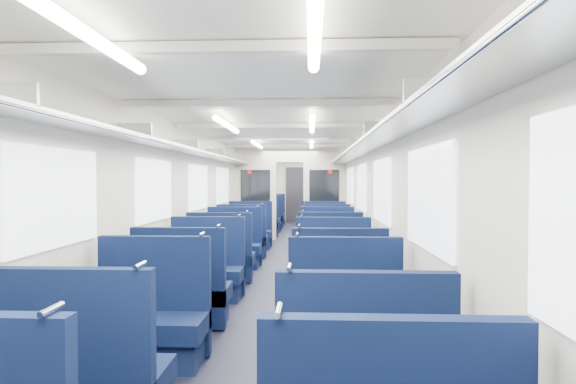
# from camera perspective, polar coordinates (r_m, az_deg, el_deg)

# --- Properties ---
(floor) EXTENTS (2.80, 18.00, 0.01)m
(floor) POSITION_cam_1_polar(r_m,az_deg,el_deg) (8.89, -0.79, -8.58)
(floor) COLOR black
(floor) RESTS_ON ground
(ceiling) EXTENTS (2.80, 18.00, 0.01)m
(ceiling) POSITION_cam_1_polar(r_m,az_deg,el_deg) (8.79, -0.80, 6.67)
(ceiling) COLOR silver
(ceiling) RESTS_ON wall_left
(wall_left) EXTENTS (0.02, 18.00, 2.35)m
(wall_left) POSITION_cam_1_polar(r_m,az_deg,el_deg) (8.96, -9.77, -0.97)
(wall_left) COLOR beige
(wall_left) RESTS_ON floor
(dado_left) EXTENTS (0.03, 17.90, 0.70)m
(dado_left) POSITION_cam_1_polar(r_m,az_deg,el_deg) (9.03, -9.65, -6.21)
(dado_left) COLOR #0F1935
(dado_left) RESTS_ON floor
(wall_right) EXTENTS (0.02, 18.00, 2.35)m
(wall_right) POSITION_cam_1_polar(r_m,az_deg,el_deg) (8.79, 8.36, -1.01)
(wall_right) COLOR beige
(wall_right) RESTS_ON floor
(dado_right) EXTENTS (0.03, 17.90, 0.70)m
(dado_right) POSITION_cam_1_polar(r_m,az_deg,el_deg) (8.86, 8.24, -6.34)
(dado_right) COLOR #0F1935
(dado_right) RESTS_ON floor
(wall_far) EXTENTS (2.80, 0.02, 2.35)m
(wall_far) POSITION_cam_1_polar(r_m,az_deg,el_deg) (17.75, 0.97, 0.27)
(wall_far) COLOR beige
(wall_far) RESTS_ON floor
(luggage_rack_left) EXTENTS (0.36, 17.40, 0.18)m
(luggage_rack_left) POSITION_cam_1_polar(r_m,az_deg,el_deg) (8.92, -8.62, 4.16)
(luggage_rack_left) COLOR #B2B5BA
(luggage_rack_left) RESTS_ON wall_left
(luggage_rack_right) EXTENTS (0.36, 17.40, 0.18)m
(luggage_rack_right) POSITION_cam_1_polar(r_m,az_deg,el_deg) (8.78, 7.16, 4.21)
(luggage_rack_right) COLOR #B2B5BA
(luggage_rack_right) RESTS_ON wall_right
(windows) EXTENTS (2.78, 15.60, 0.75)m
(windows) POSITION_cam_1_polar(r_m,az_deg,el_deg) (8.30, -0.98, 0.55)
(windows) COLOR white
(windows) RESTS_ON wall_left
(ceiling_fittings) EXTENTS (2.70, 16.06, 0.11)m
(ceiling_fittings) POSITION_cam_1_polar(r_m,az_deg,el_deg) (8.53, -0.90, 6.42)
(ceiling_fittings) COLOR beige
(ceiling_fittings) RESTS_ON ceiling
(end_door) EXTENTS (0.75, 0.06, 2.00)m
(end_door) POSITION_cam_1_polar(r_m,az_deg,el_deg) (17.70, 0.96, -0.30)
(end_door) COLOR black
(end_door) RESTS_ON floor
(bulkhead) EXTENTS (2.80, 0.10, 2.35)m
(bulkhead) POSITION_cam_1_polar(r_m,az_deg,el_deg) (12.30, 0.21, -0.01)
(bulkhead) COLOR beige
(bulkhead) RESTS_ON floor
(seat_6) EXTENTS (0.98, 0.54, 1.10)m
(seat_6) POSITION_cam_1_polar(r_m,az_deg,el_deg) (4.40, -15.99, -14.69)
(seat_6) COLOR #0D1A3F
(seat_6) RESTS_ON floor
(seat_7) EXTENTS (0.98, 0.54, 1.10)m
(seat_7) POSITION_cam_1_polar(r_m,az_deg,el_deg) (4.21, 6.89, -15.40)
(seat_7) COLOR #0D1A3F
(seat_7) RESTS_ON floor
(seat_8) EXTENTS (0.98, 0.54, 1.10)m
(seat_8) POSITION_cam_1_polar(r_m,az_deg,el_deg) (5.34, -12.42, -11.76)
(seat_8) COLOR #0D1A3F
(seat_8) RESTS_ON floor
(seat_9) EXTENTS (0.98, 0.54, 1.10)m
(seat_9) POSITION_cam_1_polar(r_m,az_deg,el_deg) (5.19, 6.04, -12.12)
(seat_9) COLOR #0D1A3F
(seat_9) RESTS_ON floor
(seat_10) EXTENTS (0.98, 0.54, 1.10)m
(seat_10) POSITION_cam_1_polar(r_m,az_deg,el_deg) (6.46, -9.66, -9.42)
(seat_10) COLOR #0D1A3F
(seat_10) RESTS_ON floor
(seat_11) EXTENTS (0.98, 0.54, 1.10)m
(seat_11) POSITION_cam_1_polar(r_m,az_deg,el_deg) (6.31, 5.42, -9.66)
(seat_11) COLOR #0D1A3F
(seat_11) RESTS_ON floor
(seat_12) EXTENTS (0.98, 0.54, 1.10)m
(seat_12) POSITION_cam_1_polar(r_m,az_deg,el_deg) (7.47, -7.92, -7.92)
(seat_12) COLOR #0D1A3F
(seat_12) RESTS_ON floor
(seat_13) EXTENTS (0.98, 0.54, 1.10)m
(seat_13) POSITION_cam_1_polar(r_m,az_deg,el_deg) (7.54, 4.97, -7.82)
(seat_13) COLOR #0D1A3F
(seat_13) RESTS_ON floor
(seat_14) EXTENTS (0.98, 0.54, 1.10)m
(seat_14) POSITION_cam_1_polar(r_m,az_deg,el_deg) (8.65, -6.43, -6.62)
(seat_14) COLOR #0D1A3F
(seat_14) RESTS_ON floor
(seat_15) EXTENTS (0.98, 0.54, 1.10)m
(seat_15) POSITION_cam_1_polar(r_m,az_deg,el_deg) (8.68, 4.66, -6.59)
(seat_15) COLOR #0D1A3F
(seat_15) RESTS_ON floor
(seat_16) EXTENTS (0.98, 0.54, 1.10)m
(seat_16) POSITION_cam_1_polar(r_m,az_deg,el_deg) (9.72, -5.41, -5.72)
(seat_16) COLOR #0D1A3F
(seat_16) RESTS_ON floor
(seat_17) EXTENTS (0.98, 0.54, 1.10)m
(seat_17) POSITION_cam_1_polar(r_m,az_deg,el_deg) (9.81, 4.43, -5.65)
(seat_17) COLOR #0D1A3F
(seat_17) RESTS_ON floor
(seat_18) EXTENTS (0.98, 0.54, 1.10)m
(seat_18) POSITION_cam_1_polar(r_m,az_deg,el_deg) (10.90, -4.52, -4.93)
(seat_18) COLOR #0D1A3F
(seat_18) RESTS_ON floor
(seat_19) EXTENTS (0.98, 0.54, 1.10)m
(seat_19) POSITION_cam_1_polar(r_m,az_deg,el_deg) (10.82, 4.27, -4.98)
(seat_19) COLOR #0D1A3F
(seat_19) RESTS_ON floor
(seat_20) EXTENTS (0.98, 0.54, 1.10)m
(seat_20) POSITION_cam_1_polar(r_m,az_deg,el_deg) (13.10, -3.30, -3.84)
(seat_20) COLOR #0D1A3F
(seat_20) RESTS_ON floor
(seat_21) EXTENTS (0.98, 0.54, 1.10)m
(seat_21) POSITION_cam_1_polar(r_m,az_deg,el_deg) (12.89, 4.01, -3.93)
(seat_21) COLOR #0D1A3F
(seat_21) RESTS_ON floor
(seat_22) EXTENTS (0.98, 0.54, 1.10)m
(seat_22) POSITION_cam_1_polar(r_m,az_deg,el_deg) (14.23, -2.82, -3.42)
(seat_22) COLOR #0D1A3F
(seat_22) RESTS_ON floor
(seat_23) EXTENTS (0.98, 0.54, 1.10)m
(seat_23) POSITION_cam_1_polar(r_m,az_deg,el_deg) (14.11, 3.90, -3.46)
(seat_23) COLOR #0D1A3F
(seat_23) RESTS_ON floor
(seat_24) EXTENTS (0.98, 0.54, 1.10)m
(seat_24) POSITION_cam_1_polar(r_m,az_deg,el_deg) (15.28, -2.44, -3.08)
(seat_24) COLOR #0D1A3F
(seat_24) RESTS_ON floor
(seat_25) EXTENTS (0.98, 0.54, 1.10)m
(seat_25) POSITION_cam_1_polar(r_m,az_deg,el_deg) (15.10, 3.82, -3.13)
(seat_25) COLOR #0D1A3F
(seat_25) RESTS_ON floor
(seat_26) EXTENTS (0.98, 0.54, 1.10)m
(seat_26) POSITION_cam_1_polar(r_m,az_deg,el_deg) (16.31, -2.11, -2.79)
(seat_26) COLOR #0D1A3F
(seat_26) RESTS_ON floor
(seat_27) EXTENTS (0.98, 0.54, 1.10)m
(seat_27) POSITION_cam_1_polar(r_m,az_deg,el_deg) (16.37, 3.73, -2.77)
(seat_27) COLOR #0D1A3F
(seat_27) RESTS_ON floor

